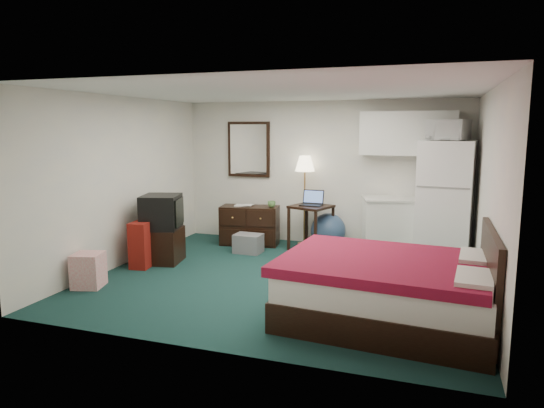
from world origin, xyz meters
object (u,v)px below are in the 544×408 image
(dresser, at_px, (250,225))
(suitcase, at_px, (142,244))
(bed, at_px, (387,291))
(desk, at_px, (311,227))
(kitchen_counter, at_px, (389,226))
(fridge, at_px, (445,203))
(floor_lamp, at_px, (305,201))
(tv_stand, at_px, (163,245))

(dresser, xyz_separation_m, suitcase, (-0.99, -1.82, -0.00))
(suitcase, bearing_deg, bed, -22.38)
(desk, bearing_deg, kitchen_counter, 27.39)
(fridge, height_order, bed, fridge)
(floor_lamp, relative_size, suitcase, 2.30)
(kitchen_counter, height_order, fridge, fridge)
(desk, bearing_deg, floor_lamp, 141.77)
(bed, xyz_separation_m, tv_stand, (-3.47, 1.25, -0.07))
(desk, xyz_separation_m, tv_stand, (-1.95, -1.49, -0.12))
(floor_lamp, relative_size, tv_stand, 2.74)
(tv_stand, bearing_deg, floor_lamp, 34.90)
(kitchen_counter, xyz_separation_m, suitcase, (-3.37, -1.99, -0.11))
(fridge, relative_size, suitcase, 2.74)
(suitcase, bearing_deg, dresser, 53.39)
(floor_lamp, xyz_separation_m, bed, (1.72, -3.06, -0.44))
(desk, height_order, tv_stand, desk)
(desk, bearing_deg, dresser, -160.84)
(kitchen_counter, bearing_deg, floor_lamp, 160.12)
(dresser, bearing_deg, suitcase, -127.13)
(dresser, relative_size, suitcase, 1.48)
(floor_lamp, relative_size, fridge, 0.84)
(floor_lamp, distance_m, bed, 3.54)
(dresser, height_order, suitcase, dresser)
(floor_lamp, bearing_deg, desk, -57.70)
(desk, distance_m, tv_stand, 2.45)
(floor_lamp, relative_size, desk, 2.07)
(desk, distance_m, kitchen_counter, 1.28)
(desk, height_order, kitchen_counter, kitchen_counter)
(fridge, relative_size, tv_stand, 3.25)
(bed, xyz_separation_m, suitcase, (-3.63, 0.93, 0.00))
(floor_lamp, distance_m, tv_stand, 2.56)
(dresser, height_order, floor_lamp, floor_lamp)
(suitcase, bearing_deg, tv_stand, 56.41)
(desk, bearing_deg, fridge, 14.92)
(bed, bearing_deg, tv_stand, 164.92)
(dresser, bearing_deg, bed, -54.69)
(kitchen_counter, distance_m, suitcase, 3.91)
(dresser, xyz_separation_m, fridge, (3.22, -0.17, 0.59))
(bed, bearing_deg, floor_lamp, 124.20)
(dresser, relative_size, desk, 1.33)
(floor_lamp, xyz_separation_m, desk, (0.20, -0.32, -0.40))
(suitcase, bearing_deg, fridge, 13.34)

